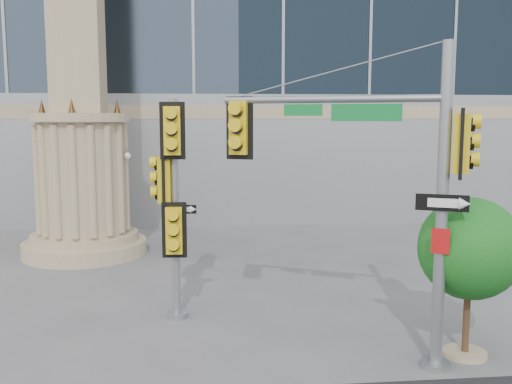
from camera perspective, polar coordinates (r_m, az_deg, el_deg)
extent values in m
plane|color=#545456|center=(12.98, 2.94, -14.92)|extent=(120.00, 120.00, 0.00)
cylinder|color=tan|center=(21.78, -16.71, -5.32)|extent=(4.40, 4.40, 0.50)
cylinder|color=tan|center=(21.70, -16.75, -4.29)|extent=(3.80, 3.80, 0.30)
cylinder|color=tan|center=(21.38, -16.97, 1.36)|extent=(3.00, 3.00, 4.00)
cylinder|color=tan|center=(21.28, -17.19, 7.13)|extent=(3.50, 3.50, 0.30)
cone|color=#472D14|center=(21.07, -13.72, 8.34)|extent=(0.24, 0.24, 0.50)
cone|color=#472D14|center=(21.57, -20.65, 8.05)|extent=(0.24, 0.24, 0.50)
cylinder|color=slate|center=(12.36, 17.49, -16.14)|extent=(0.59, 0.59, 0.13)
cylinder|color=slate|center=(11.49, 18.10, -1.71)|extent=(0.23, 0.23, 6.36)
cylinder|color=slate|center=(11.61, 7.33, 9.19)|extent=(4.11, 2.00, 0.15)
cube|color=#0D702D|center=(11.45, 10.96, 7.81)|extent=(1.27, 0.62, 0.34)
cube|color=gold|center=(12.13, -1.64, 6.41)|extent=(0.65, 0.51, 1.33)
cube|color=gold|center=(11.37, 19.85, 4.57)|extent=(0.51, 0.65, 1.33)
cube|color=black|center=(11.32, 18.12, -1.03)|extent=(0.90, 0.44, 0.32)
cube|color=#B61011|center=(11.45, 17.97, -4.71)|extent=(0.32, 0.17, 0.49)
cylinder|color=slate|center=(14.64, -7.91, -12.08)|extent=(0.52, 0.52, 0.13)
cylinder|color=slate|center=(13.99, -8.10, -1.86)|extent=(0.19, 0.19, 5.39)
cube|color=gold|center=(13.58, -8.35, 6.08)|extent=(0.61, 0.34, 1.35)
cube|color=gold|center=(13.92, -9.13, 1.20)|extent=(0.34, 0.61, 1.35)
cube|color=gold|center=(13.84, -8.17, -3.78)|extent=(0.61, 0.34, 1.35)
cube|color=black|center=(13.84, -7.36, -1.73)|extent=(0.67, 0.08, 0.22)
cylinder|color=tan|center=(13.12, 20.14, -14.90)|extent=(0.90, 0.90, 0.10)
cylinder|color=#382314|center=(12.83, 20.31, -11.39)|extent=(0.14, 0.14, 1.79)
sphere|color=#135517|center=(12.47, 20.60, -5.30)|extent=(2.09, 2.09, 2.09)
sphere|color=#135517|center=(12.95, 21.84, -6.25)|extent=(1.30, 1.30, 1.30)
sphere|color=#135517|center=(12.15, 19.59, -6.78)|extent=(1.10, 1.10, 1.10)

